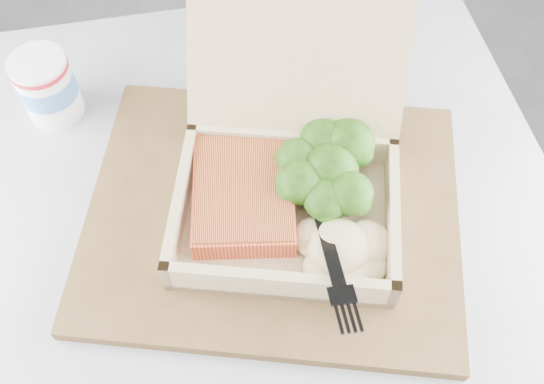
{
  "coord_description": "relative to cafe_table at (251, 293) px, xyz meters",
  "views": [
    {
      "loc": [
        -0.59,
        -0.34,
        1.27
      ],
      "look_at": [
        -0.57,
        -0.01,
        0.74
      ],
      "focal_mm": 40.0,
      "sensor_mm": 36.0,
      "label": 1
    }
  ],
  "objects": [
    {
      "name": "serving_tray",
      "position": [
        0.03,
        0.01,
        0.19
      ],
      "size": [
        0.44,
        0.37,
        0.02
      ],
      "primitive_type": "cube",
      "rotation": [
        0.0,
        0.0,
        -0.17
      ],
      "color": "brown",
      "rests_on": "cafe_table"
    },
    {
      "name": "receipt",
      "position": [
        0.02,
        0.23,
        0.18
      ],
      "size": [
        0.12,
        0.17,
        0.0
      ],
      "primitive_type": "cube",
      "rotation": [
        0.0,
        0.0,
        -0.31
      ],
      "color": "white",
      "rests_on": "cafe_table"
    },
    {
      "name": "floor",
      "position": [
        0.6,
        0.03,
        -0.52
      ],
      "size": [
        4.0,
        4.0,
        0.0
      ],
      "primitive_type": "plane",
      "color": "gray",
      "rests_on": "ground"
    },
    {
      "name": "mashed_potatoes",
      "position": [
        0.09,
        -0.05,
        0.22
      ],
      "size": [
        0.1,
        0.09,
        0.03
      ],
      "primitive_type": "ellipsoid",
      "color": "#CBB083",
      "rests_on": "takeout_container"
    },
    {
      "name": "broccoli_pile",
      "position": [
        0.09,
        0.03,
        0.23
      ],
      "size": [
        0.12,
        0.12,
        0.04
      ],
      "primitive_type": null,
      "color": "#3E7B1B",
      "rests_on": "takeout_container"
    },
    {
      "name": "paper_cup",
      "position": [
        -0.22,
        0.18,
        0.22
      ],
      "size": [
        0.07,
        0.07,
        0.08
      ],
      "color": "white",
      "rests_on": "cafe_table"
    },
    {
      "name": "plastic_fork",
      "position": [
        0.07,
        -0.02,
        0.24
      ],
      "size": [
        0.03,
        0.17,
        0.04
      ],
      "rotation": [
        0.0,
        0.0,
        3.21
      ],
      "color": "black",
      "rests_on": "mashed_potatoes"
    },
    {
      "name": "salmon_fillet",
      "position": [
        -0.0,
        0.02,
        0.22
      ],
      "size": [
        0.11,
        0.14,
        0.03
      ],
      "primitive_type": "cube",
      "rotation": [
        0.0,
        0.0,
        -0.04
      ],
      "color": "#FF5931",
      "rests_on": "takeout_container"
    },
    {
      "name": "takeout_container",
      "position": [
        0.05,
        0.04,
        0.24
      ],
      "size": [
        0.26,
        0.3,
        0.19
      ],
      "rotation": [
        0.0,
        0.0,
        -0.16
      ],
      "color": "tan",
      "rests_on": "serving_tray"
    },
    {
      "name": "cafe_table",
      "position": [
        0.0,
        0.0,
        0.0
      ],
      "size": [
        0.79,
        0.79,
        0.7
      ],
      "rotation": [
        0.0,
        0.0,
        0.12
      ],
      "color": "black",
      "rests_on": "floor"
    }
  ]
}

